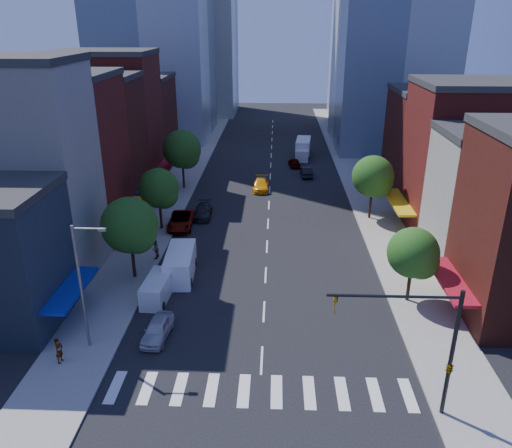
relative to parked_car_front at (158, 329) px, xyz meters
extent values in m
plane|color=black|center=(7.50, -2.30, -0.69)|extent=(220.00, 220.00, 0.00)
cube|color=gray|center=(-5.00, 37.70, -0.62)|extent=(5.00, 120.00, 0.15)
cube|color=gray|center=(20.00, 37.70, -0.62)|extent=(5.00, 120.00, 0.15)
cube|color=silver|center=(7.50, -5.30, -0.69)|extent=(19.00, 3.00, 0.01)
cube|color=beige|center=(-13.50, 9.70, 8.31)|extent=(12.00, 8.00, 18.00)
cube|color=maroon|center=(-13.50, 18.20, 7.31)|extent=(12.00, 9.00, 16.00)
cube|color=#4B1A12|center=(-13.50, 26.70, 6.81)|extent=(12.00, 8.00, 15.00)
cube|color=maroon|center=(-13.50, 35.20, 7.81)|extent=(12.00, 9.00, 17.00)
cube|color=#4B1A12|center=(-13.50, 44.70, 5.81)|extent=(12.00, 10.00, 13.00)
cube|color=beige|center=(28.50, 12.70, 5.31)|extent=(12.00, 8.00, 12.00)
cube|color=maroon|center=(28.50, 21.70, 6.81)|extent=(12.00, 10.00, 15.00)
cube|color=#4B1A12|center=(28.50, 31.70, 5.81)|extent=(12.00, 10.00, 13.00)
cylinder|color=black|center=(18.00, -6.80, 3.46)|extent=(0.24, 0.24, 8.00)
cylinder|color=black|center=(14.50, -6.80, 7.06)|extent=(7.00, 0.16, 0.16)
imported|color=gold|center=(11.50, -6.80, 6.46)|extent=(0.22, 0.18, 1.10)
imported|color=gold|center=(18.00, -6.80, 2.66)|extent=(0.48, 2.24, 0.90)
cylinder|color=slate|center=(-4.50, -1.30, 3.96)|extent=(0.20, 0.20, 9.00)
cylinder|color=slate|center=(-3.50, -1.30, 8.26)|extent=(2.00, 0.14, 0.14)
cube|color=slate|center=(-2.60, -1.30, 8.21)|extent=(0.50, 0.25, 0.18)
cylinder|color=black|center=(-4.00, 8.70, 1.42)|extent=(0.28, 0.28, 3.92)
sphere|color=#1A4513|center=(-4.00, 8.70, 4.36)|extent=(4.80, 4.80, 4.80)
sphere|color=#1A4513|center=(-3.40, 8.40, 3.66)|extent=(3.36, 3.36, 3.36)
cylinder|color=black|center=(-4.00, 19.70, 1.28)|extent=(0.28, 0.28, 3.64)
sphere|color=#1A4513|center=(-4.00, 19.70, 4.01)|extent=(4.20, 4.20, 4.20)
sphere|color=#1A4513|center=(-3.40, 19.40, 3.36)|extent=(2.94, 2.94, 2.94)
cylinder|color=black|center=(-4.00, 33.70, 1.56)|extent=(0.28, 0.28, 4.20)
sphere|color=#1A4513|center=(-4.00, 33.70, 4.71)|extent=(5.00, 5.00, 5.00)
sphere|color=#1A4513|center=(-3.40, 33.40, 3.96)|extent=(3.50, 3.50, 3.50)
cylinder|color=black|center=(19.00, 5.70, 1.14)|extent=(0.28, 0.28, 3.36)
sphere|color=#1A4513|center=(19.00, 5.70, 3.66)|extent=(4.00, 4.00, 4.00)
sphere|color=#1A4513|center=(19.60, 5.40, 3.06)|extent=(2.80, 2.80, 2.80)
cylinder|color=black|center=(19.00, 23.70, 1.42)|extent=(0.28, 0.28, 3.92)
sphere|color=#1A4513|center=(19.00, 23.70, 4.36)|extent=(4.60, 4.60, 4.60)
sphere|color=#1A4513|center=(19.60, 23.40, 3.66)|extent=(3.22, 3.22, 3.22)
imported|color=#AFAFB4|center=(0.00, 0.00, 0.00)|extent=(1.98, 4.19, 1.38)
imported|color=black|center=(-1.27, 6.81, -0.01)|extent=(1.75, 4.24, 1.36)
imported|color=#999999|center=(-2.00, 20.34, 0.07)|extent=(2.79, 5.61, 1.53)
imported|color=black|center=(0.00, 23.48, -0.01)|extent=(2.05, 4.73, 1.36)
cube|color=silver|center=(-1.17, 5.31, 0.24)|extent=(2.06, 4.55, 1.86)
cube|color=black|center=(-1.29, 3.62, 0.51)|extent=(1.70, 0.99, 0.80)
cylinder|color=black|center=(-2.07, 3.85, -0.38)|extent=(0.27, 0.69, 0.67)
cylinder|color=black|center=(-0.48, 3.75, -0.38)|extent=(0.27, 0.69, 0.67)
cylinder|color=black|center=(-1.87, 6.87, -0.38)|extent=(0.27, 0.69, 0.67)
cylinder|color=black|center=(-0.28, 6.76, -0.38)|extent=(0.27, 0.69, 0.67)
cube|color=white|center=(0.00, 9.19, 0.50)|extent=(2.61, 5.82, 2.39)
cube|color=black|center=(0.13, 7.03, 0.85)|extent=(2.17, 1.26, 1.03)
cylinder|color=black|center=(-0.91, 7.20, -0.29)|extent=(0.33, 0.88, 0.87)
cylinder|color=black|center=(1.14, 7.31, -0.29)|extent=(0.33, 0.88, 0.87)
cylinder|color=black|center=(-1.14, 11.06, -0.29)|extent=(0.33, 0.88, 0.87)
cylinder|color=black|center=(0.91, 11.18, -0.29)|extent=(0.33, 0.88, 0.87)
imported|color=#FBAA0D|center=(6.35, 33.65, 0.02)|extent=(2.08, 4.94, 1.42)
imported|color=black|center=(12.70, 40.02, 0.00)|extent=(1.78, 4.32, 1.39)
imported|color=#999999|center=(11.14, 45.12, -0.05)|extent=(1.96, 3.92, 1.28)
cube|color=silver|center=(12.73, 51.09, 0.78)|extent=(2.79, 6.17, 2.94)
cube|color=silver|center=(12.38, 47.62, 0.32)|extent=(2.18, 1.85, 1.84)
cylinder|color=black|center=(11.45, 48.45, -0.28)|extent=(0.36, 0.85, 0.83)
cylinder|color=black|center=(13.46, 48.25, -0.28)|extent=(0.36, 0.85, 0.83)
cylinder|color=black|center=(11.86, 52.57, -0.28)|extent=(0.36, 0.85, 0.83)
cylinder|color=black|center=(13.88, 52.36, -0.28)|extent=(0.36, 0.85, 0.83)
imported|color=#999999|center=(-5.76, -3.19, 0.36)|extent=(0.52, 0.72, 1.81)
imported|color=#999999|center=(-3.00, 12.39, 0.38)|extent=(0.82, 0.99, 1.84)
camera|label=1|loc=(8.21, -29.64, 20.45)|focal=35.00mm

